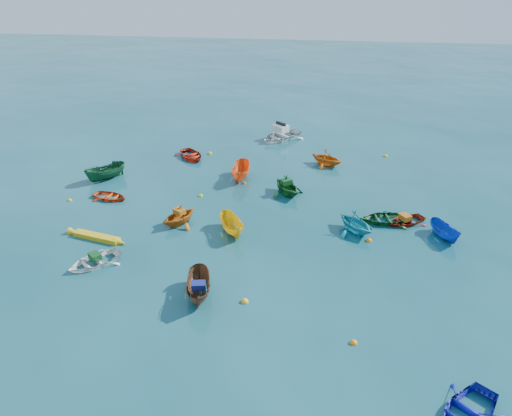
# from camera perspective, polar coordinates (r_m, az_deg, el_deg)

# --- Properties ---
(ground) EXTENTS (160.00, 160.00, 0.00)m
(ground) POSITION_cam_1_polar(r_m,az_deg,el_deg) (28.00, -1.50, -5.32)
(ground) COLOR #0A414B
(ground) RESTS_ON ground
(dinghy_white_near) EXTENTS (3.45, 3.57, 0.60)m
(dinghy_white_near) POSITION_cam_1_polar(r_m,az_deg,el_deg) (28.53, -17.97, -6.13)
(dinghy_white_near) COLOR white
(dinghy_white_near) RESTS_ON ground
(sampan_brown_mid) EXTENTS (1.78, 3.28, 1.20)m
(sampan_brown_mid) POSITION_cam_1_polar(r_m,az_deg,el_deg) (24.97, -6.47, -10.00)
(sampan_brown_mid) COLOR brown
(sampan_brown_mid) RESTS_ON ground
(dinghy_orange_w) EXTENTS (3.22, 3.35, 1.35)m
(dinghy_orange_w) POSITION_cam_1_polar(r_m,az_deg,el_deg) (31.43, -8.71, -1.79)
(dinghy_orange_w) COLOR #BE5D11
(dinghy_orange_w) RESTS_ON ground
(sampan_yellow_mid) EXTENTS (2.37, 3.12, 1.14)m
(sampan_yellow_mid) POSITION_cam_1_polar(r_m,az_deg,el_deg) (30.11, -2.72, -2.84)
(sampan_yellow_mid) COLOR yellow
(sampan_yellow_mid) RESTS_ON ground
(dinghy_green_e) EXTENTS (3.47, 2.73, 0.65)m
(dinghy_green_e) POSITION_cam_1_polar(r_m,az_deg,el_deg) (32.33, 14.48, -1.52)
(dinghy_green_e) COLOR #10461E
(dinghy_green_e) RESTS_ON ground
(dinghy_cyan_se) EXTENTS (3.55, 3.60, 1.43)m
(dinghy_cyan_se) POSITION_cam_1_polar(r_m,az_deg,el_deg) (30.79, 11.19, -2.65)
(dinghy_cyan_se) COLOR teal
(dinghy_cyan_se) RESTS_ON ground
(dinghy_red_nw) EXTENTS (2.87, 2.34, 0.52)m
(dinghy_red_nw) POSITION_cam_1_polar(r_m,az_deg,el_deg) (35.70, -16.32, 1.03)
(dinghy_red_nw) COLOR red
(dinghy_red_nw) RESTS_ON ground
(sampan_orange_n) EXTENTS (1.28, 3.30, 1.27)m
(sampan_orange_n) POSITION_cam_1_polar(r_m,az_deg,el_deg) (37.42, -1.68, 3.39)
(sampan_orange_n) COLOR #F95817
(sampan_orange_n) RESTS_ON ground
(dinghy_green_n) EXTENTS (3.57, 3.65, 1.46)m
(dinghy_green_n) POSITION_cam_1_polar(r_m,az_deg,el_deg) (34.99, 3.52, 1.60)
(dinghy_green_n) COLOR #145620
(dinghy_green_n) RESTS_ON ground
(dinghy_red_ne) EXTENTS (3.18, 2.99, 0.54)m
(dinghy_red_ne) POSITION_cam_1_polar(r_m,az_deg,el_deg) (32.51, 16.70, -1.66)
(dinghy_red_ne) COLOR #A1210D
(dinghy_red_ne) RESTS_ON ground
(sampan_blue_far) EXTENTS (1.91, 2.69, 0.98)m
(sampan_blue_far) POSITION_cam_1_polar(r_m,az_deg,el_deg) (31.59, 20.65, -3.19)
(sampan_blue_far) COLOR #0D36A5
(sampan_blue_far) RESTS_ON ground
(dinghy_red_far) EXTENTS (3.68, 3.86, 0.65)m
(dinghy_red_far) POSITION_cam_1_polar(r_m,az_deg,el_deg) (41.73, -7.40, 5.72)
(dinghy_red_far) COLOR #B4220F
(dinghy_red_far) RESTS_ON ground
(dinghy_orange_far) EXTENTS (3.50, 3.37, 1.42)m
(dinghy_orange_far) POSITION_cam_1_polar(r_m,az_deg,el_deg) (40.28, 8.04, 4.89)
(dinghy_orange_far) COLOR #C86512
(dinghy_orange_far) RESTS_ON ground
(sampan_green_far) EXTENTS (2.99, 3.29, 1.25)m
(sampan_green_far) POSITION_cam_1_polar(r_m,az_deg,el_deg) (38.88, -16.69, 3.14)
(sampan_green_far) COLOR #114926
(sampan_green_far) RESTS_ON ground
(kayak_yellow) EXTENTS (3.72, 1.34, 0.37)m
(kayak_yellow) POSITION_cam_1_polar(r_m,az_deg,el_deg) (30.90, -17.69, -3.38)
(kayak_yellow) COLOR gold
(kayak_yellow) RESTS_ON ground
(motorboat_white) EXTENTS (5.03, 5.21, 1.48)m
(motorboat_white) POSITION_cam_1_polar(r_m,az_deg,el_deg) (45.86, 2.83, 7.88)
(motorboat_white) COLOR silver
(motorboat_white) RESTS_ON ground
(tarp_green_a) EXTENTS (0.84, 0.82, 0.33)m
(tarp_green_a) POSITION_cam_1_polar(r_m,az_deg,el_deg) (28.32, -17.92, -5.27)
(tarp_green_a) COLOR #11461C
(tarp_green_a) RESTS_ON dinghy_white_near
(tarp_blue_a) EXTENTS (0.74, 0.62, 0.32)m
(tarp_blue_a) POSITION_cam_1_polar(r_m,az_deg,el_deg) (24.40, -6.57, -8.78)
(tarp_blue_a) COLOR navy
(tarp_blue_a) RESTS_ON sampan_brown_mid
(tarp_orange_a) EXTENTS (0.84, 0.78, 0.33)m
(tarp_orange_a) POSITION_cam_1_polar(r_m,az_deg,el_deg) (31.07, -8.75, -0.40)
(tarp_orange_a) COLOR #B56012
(tarp_orange_a) RESTS_ON dinghy_orange_w
(tarp_green_b) EXTENTS (0.90, 0.86, 0.35)m
(tarp_green_b) POSITION_cam_1_polar(r_m,az_deg,el_deg) (34.69, 3.47, 3.01)
(tarp_green_b) COLOR #12491B
(tarp_green_b) RESTS_ON dinghy_green_n
(tarp_orange_b) EXTENTS (0.83, 0.88, 0.34)m
(tarp_orange_b) POSITION_cam_1_polar(r_m,az_deg,el_deg) (32.25, 16.67, -1.01)
(tarp_orange_b) COLOR #B25F12
(tarp_orange_b) RESTS_ON dinghy_red_ne
(buoy_ye_a) EXTENTS (0.37, 0.37, 0.37)m
(buoy_ye_a) POSITION_cam_1_polar(r_m,az_deg,el_deg) (24.47, -1.30, -10.69)
(buoy_ye_a) COLOR yellow
(buoy_ye_a) RESTS_ON ground
(buoy_or_b) EXTENTS (0.33, 0.33, 0.33)m
(buoy_or_b) POSITION_cam_1_polar(r_m,az_deg,el_deg) (22.66, 11.09, -14.92)
(buoy_or_b) COLOR orange
(buoy_or_b) RESTS_ON ground
(buoy_ye_b) EXTENTS (0.30, 0.30, 0.30)m
(buoy_ye_b) POSITION_cam_1_polar(r_m,az_deg,el_deg) (36.27, -20.49, 0.79)
(buoy_ye_b) COLOR gold
(buoy_ye_b) RESTS_ON ground
(buoy_or_c) EXTENTS (0.30, 0.30, 0.30)m
(buoy_or_c) POSITION_cam_1_polar(r_m,az_deg,el_deg) (36.56, -1.38, 2.80)
(buoy_or_c) COLOR #E8520C
(buoy_or_c) RESTS_ON ground
(buoy_ye_c) EXTENTS (0.32, 0.32, 0.32)m
(buoy_ye_c) POSITION_cam_1_polar(r_m,az_deg,el_deg) (34.84, -6.34, 1.36)
(buoy_ye_c) COLOR yellow
(buoy_ye_c) RESTS_ON ground
(buoy_or_d) EXTENTS (0.35, 0.35, 0.35)m
(buoy_or_d) POSITION_cam_1_polar(r_m,az_deg,el_deg) (29.98, 12.78, -3.70)
(buoy_or_d) COLOR orange
(buoy_or_d) RESTS_ON ground
(buoy_ye_d) EXTENTS (0.39, 0.39, 0.39)m
(buoy_ye_d) POSITION_cam_1_polar(r_m,az_deg,el_deg) (42.42, -5.32, 6.19)
(buoy_ye_d) COLOR gold
(buoy_ye_d) RESTS_ON ground
(buoy_or_e) EXTENTS (0.37, 0.37, 0.37)m
(buoy_or_e) POSITION_cam_1_polar(r_m,az_deg,el_deg) (40.22, 8.01, 4.85)
(buoy_or_e) COLOR #FA5F0D
(buoy_or_e) RESTS_ON ground
(buoy_ye_e) EXTENTS (0.36, 0.36, 0.36)m
(buoy_ye_e) POSITION_cam_1_polar(r_m,az_deg,el_deg) (43.03, 14.59, 5.72)
(buoy_ye_e) COLOR yellow
(buoy_ye_e) RESTS_ON ground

